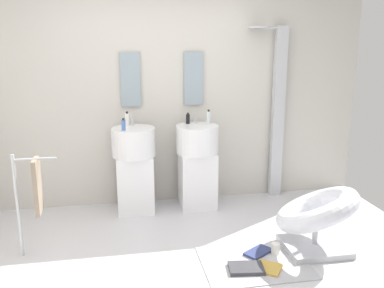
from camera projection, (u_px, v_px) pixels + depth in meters
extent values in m
cube|color=silver|center=(187.00, 269.00, 3.68)|extent=(4.80, 3.60, 0.04)
cube|color=beige|center=(162.00, 93.00, 4.93)|extent=(4.80, 0.10, 2.60)
cube|color=white|center=(135.00, 183.00, 4.80)|extent=(0.40, 0.40, 0.65)
cylinder|color=white|center=(134.00, 142.00, 4.68)|extent=(0.48, 0.48, 0.31)
cylinder|color=#B7BABF|center=(132.00, 121.00, 4.76)|extent=(0.02, 0.02, 0.10)
cube|color=white|center=(197.00, 179.00, 4.93)|extent=(0.40, 0.40, 0.65)
cylinder|color=white|center=(197.00, 139.00, 4.81)|extent=(0.48, 0.48, 0.31)
cylinder|color=#B7BABF|center=(195.00, 119.00, 4.89)|extent=(0.02, 0.02, 0.10)
cube|color=#8C9EA8|center=(130.00, 80.00, 4.76)|extent=(0.22, 0.03, 0.60)
cube|color=#8C9EA8|center=(193.00, 79.00, 4.89)|extent=(0.22, 0.03, 0.60)
cube|color=#B7BABF|center=(278.00, 114.00, 5.13)|extent=(0.14, 0.08, 2.05)
cylinder|color=#B7BABF|center=(270.00, 27.00, 4.84)|extent=(0.30, 0.02, 0.02)
cylinder|color=#B7BABF|center=(259.00, 27.00, 4.78)|extent=(0.24, 0.24, 0.02)
cube|color=#B7BABF|center=(314.00, 246.00, 3.97)|extent=(0.56, 0.50, 0.06)
cylinder|color=#B7BABF|center=(315.00, 230.00, 3.92)|extent=(0.05, 0.05, 0.34)
torus|color=silver|center=(317.00, 209.00, 3.88)|extent=(1.09, 1.09, 0.49)
cylinder|color=#B7BABF|center=(18.00, 206.00, 3.75)|extent=(0.03, 0.03, 0.95)
cylinder|color=#B7BABF|center=(35.00, 159.00, 3.68)|extent=(0.36, 0.02, 0.02)
cube|color=gray|center=(37.00, 186.00, 3.74)|extent=(0.04, 0.22, 0.50)
cube|color=#B2B2B7|center=(254.00, 262.00, 3.73)|extent=(0.92, 0.72, 0.01)
cube|color=gold|center=(268.00, 268.00, 3.62)|extent=(0.30, 0.30, 0.02)
cube|color=navy|center=(258.00, 252.00, 3.88)|extent=(0.30, 0.27, 0.02)
cube|color=#38383D|center=(246.00, 268.00, 3.60)|extent=(0.32, 0.24, 0.03)
cylinder|color=white|center=(275.00, 249.00, 3.86)|extent=(0.08, 0.08, 0.10)
cylinder|color=white|center=(127.00, 119.00, 4.77)|extent=(0.05, 0.05, 0.14)
cylinder|color=black|center=(127.00, 112.00, 4.75)|extent=(0.03, 0.03, 0.02)
cylinder|color=black|center=(188.00, 119.00, 4.87)|extent=(0.04, 0.04, 0.11)
cylinder|color=black|center=(188.00, 114.00, 4.85)|extent=(0.02, 0.02, 0.02)
cylinder|color=#4C72B7|center=(124.00, 125.00, 4.51)|extent=(0.04, 0.04, 0.11)
cylinder|color=black|center=(123.00, 119.00, 4.49)|extent=(0.02, 0.02, 0.02)
cylinder|color=silver|center=(209.00, 118.00, 4.84)|extent=(0.04, 0.04, 0.14)
cylinder|color=black|center=(209.00, 111.00, 4.82)|extent=(0.02, 0.02, 0.02)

